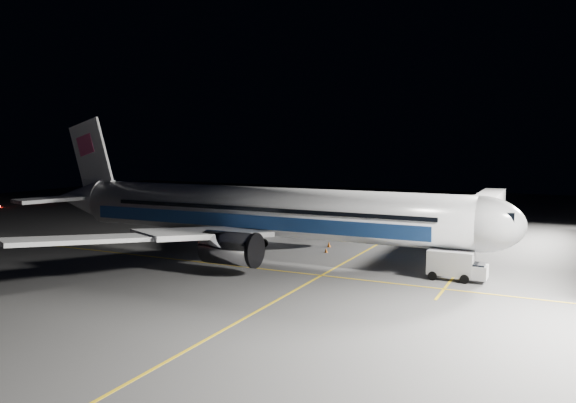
# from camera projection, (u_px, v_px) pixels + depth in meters

# --- Properties ---
(ground) EXTENTS (200.00, 200.00, 0.00)m
(ground) POSITION_uv_depth(u_px,v_px,m) (262.00, 256.00, 65.68)
(ground) COLOR #4C4C4F
(ground) RESTS_ON ground
(guide_line_main) EXTENTS (0.25, 80.00, 0.01)m
(guide_line_main) POSITION_uv_depth(u_px,v_px,m) (342.00, 264.00, 61.34)
(guide_line_main) COLOR gold
(guide_line_main) RESTS_ON ground
(guide_line_cross) EXTENTS (70.00, 0.25, 0.01)m
(guide_line_cross) POSITION_uv_depth(u_px,v_px,m) (235.00, 266.00, 60.30)
(guide_line_cross) COLOR gold
(guide_line_cross) RESTS_ON ground
(guide_line_side) EXTENTS (0.25, 40.00, 0.01)m
(guide_line_side) POSITION_uv_depth(u_px,v_px,m) (470.00, 257.00, 65.10)
(guide_line_side) COLOR gold
(guide_line_side) RESTS_ON ground
(airliner) EXTENTS (61.48, 54.22, 16.64)m
(airliner) POSITION_uv_depth(u_px,v_px,m) (254.00, 212.00, 65.60)
(airliner) COLOR silver
(airliner) RESTS_ON ground
(jet_bridge) EXTENTS (3.60, 34.40, 6.30)m
(jet_bridge) POSITION_uv_depth(u_px,v_px,m) (480.00, 210.00, 71.83)
(jet_bridge) COLOR #B2B2B7
(jet_bridge) RESTS_ON ground
(service_truck) EXTENTS (5.56, 2.53, 2.82)m
(service_truck) POSITION_uv_depth(u_px,v_px,m) (456.00, 265.00, 54.03)
(service_truck) COLOR silver
(service_truck) RESTS_ON ground
(baggage_tug) EXTENTS (3.27, 3.01, 1.92)m
(baggage_tug) POSITION_uv_depth(u_px,v_px,m) (263.00, 224.00, 85.56)
(baggage_tug) COLOR black
(baggage_tug) RESTS_ON ground
(safety_cone_a) EXTENTS (0.46, 0.46, 0.69)m
(safety_cone_a) POSITION_uv_depth(u_px,v_px,m) (252.00, 235.00, 78.04)
(safety_cone_a) COLOR #E26009
(safety_cone_a) RESTS_ON ground
(safety_cone_b) EXTENTS (0.37, 0.37, 0.56)m
(safety_cone_b) POSITION_uv_depth(u_px,v_px,m) (326.00, 250.00, 67.63)
(safety_cone_b) COLOR #E26009
(safety_cone_b) RESTS_ON ground
(safety_cone_c) EXTENTS (0.45, 0.45, 0.68)m
(safety_cone_c) POSITION_uv_depth(u_px,v_px,m) (329.00, 244.00, 71.24)
(safety_cone_c) COLOR #E26009
(safety_cone_c) RESTS_ON ground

